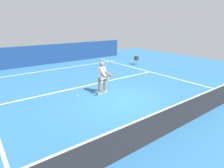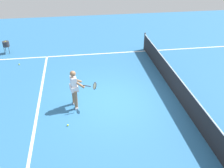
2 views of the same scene
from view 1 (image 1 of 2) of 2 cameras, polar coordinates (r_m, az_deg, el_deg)
ground_plane at (r=8.39m, az=3.42°, el=-5.12°), size 26.08×26.08×0.00m
court_back_wall at (r=16.55m, az=-19.18°, el=8.37°), size 14.65×0.24×1.58m
baseline_marking at (r=14.66m, az=-16.09°, el=4.38°), size 10.65×0.10×0.01m
service_line_marking at (r=10.55m, az=-6.58°, el=-0.24°), size 9.65×0.10×0.01m
sideline_left_marking at (r=11.93m, az=21.36°, el=0.77°), size 0.10×18.06×0.01m
court_net at (r=6.53m, az=19.80°, el=-8.75°), size 10.33×0.08×1.01m
tennis_player at (r=9.01m, az=-2.90°, el=2.28°), size 0.69×1.04×1.55m
tennis_ball_near at (r=13.88m, az=4.83°, el=4.41°), size 0.07×0.07×0.07m
tennis_ball_mid at (r=13.49m, az=-8.01°, el=3.90°), size 0.07×0.07×0.07m
tennis_ball_far at (r=8.98m, az=-10.28°, el=-3.55°), size 0.07×0.07×0.07m
ball_hopper at (r=15.57m, az=7.39°, el=7.75°), size 0.36×0.36×0.74m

